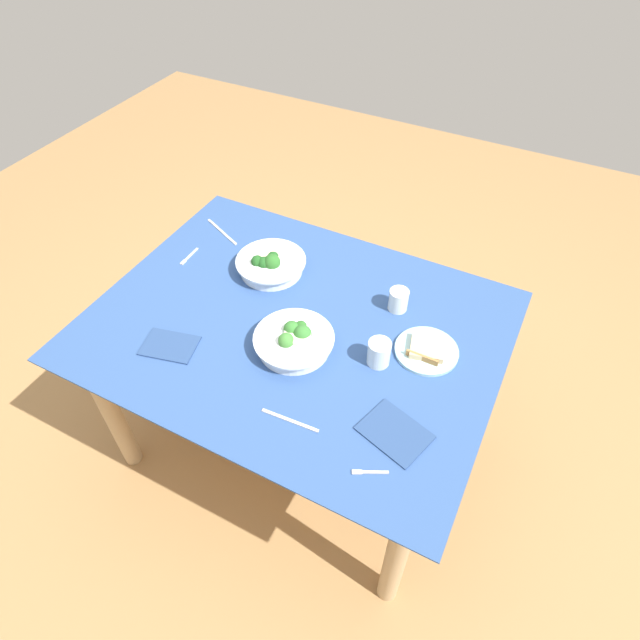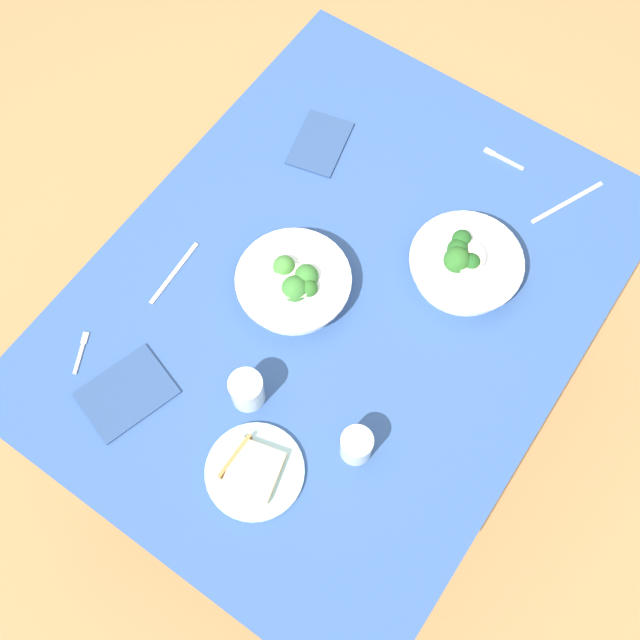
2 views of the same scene
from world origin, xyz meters
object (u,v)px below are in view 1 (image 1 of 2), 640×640
Objects in this scene: broccoli_bowl_near at (294,341)px; napkin_folded_lower at (170,346)px; broccoli_bowl_far at (271,264)px; fork_by_near_bowl at (368,472)px; water_glass_side at (398,300)px; table_knife_left at (290,420)px; table_knife_right at (222,232)px; bread_side_plate at (427,350)px; napkin_folded_upper at (395,432)px; water_glass_center at (379,353)px; fork_by_far_bowl at (189,257)px.

broccoli_bowl_near reaches higher than napkin_folded_lower.
fork_by_near_bowl is at bearing -42.00° from broccoli_bowl_far.
water_glass_side is 0.59m from table_knife_left.
table_knife_right is (-0.70, 0.67, 0.00)m from table_knife_left.
broccoli_bowl_far is 1.26× the size of bread_side_plate.
broccoli_bowl_far reaches higher than table_knife_right.
table_knife_right is 1.22× the size of napkin_folded_lower.
table_knife_right is 1.14× the size of napkin_folded_upper.
water_glass_side is (-0.03, 0.26, -0.00)m from water_glass_center.
table_knife_left is at bearing 160.40° from table_knife_right.
fork_by_far_bowl is at bearing 177.78° from bread_side_plate.
broccoli_bowl_near is 0.40m from water_glass_side.
water_glass_side is at bearing 110.59° from napkin_folded_upper.
table_knife_left is 0.50m from napkin_folded_lower.
water_glass_center reaches higher than fork_by_far_bowl.
bread_side_plate is 0.22m from water_glass_side.
broccoli_bowl_near is 0.50m from fork_by_near_bowl.
broccoli_bowl_far is 3.27× the size of water_glass_side.
water_glass_center is at bearing -22.85° from broccoli_bowl_far.
broccoli_bowl_near reaches higher than fork_by_far_bowl.
table_knife_left is (-0.11, -0.58, -0.04)m from water_glass_side.
bread_side_plate is at bearing 93.64° from napkin_folded_upper.
bread_side_plate reaches higher than napkin_folded_lower.
bread_side_plate is 0.97× the size of table_knife_right.
broccoli_bowl_near reaches higher than napkin_folded_upper.
broccoli_bowl_far is 0.33m from table_knife_right.
broccoli_bowl_far reaches higher than napkin_folded_lower.
broccoli_bowl_near is 2.41× the size of fork_by_far_bowl.
table_knife_right is at bearing 158.98° from broccoli_bowl_far.
bread_side_plate reaches higher than fork_by_near_bowl.
broccoli_bowl_far reaches higher than broccoli_bowl_near.
fork_by_far_bowl is 0.58× the size of napkin_folded_upper.
fork_by_near_bowl is at bearing -8.71° from napkin_folded_lower.
napkin_folded_upper reaches higher than table_knife_right.
table_knife_right is (-0.96, 0.23, -0.01)m from bread_side_plate.
napkin_folded_lower is at bearing -35.40° from fork_by_near_bowl.
water_glass_center is 0.27m from napkin_folded_upper.
table_knife_right is at bearing 150.16° from napkin_folded_upper.
water_glass_center is at bearing -82.40° from water_glass_side.
napkin_folded_lower is (-0.64, -0.25, -0.04)m from water_glass_center.
fork_by_near_bowl is 0.51× the size of table_knife_left.
fork_by_near_bowl is at bearing -13.27° from table_knife_left.
fork_by_far_bowl is (-0.99, 0.04, -0.01)m from bread_side_plate.
broccoli_bowl_far is at bearing 157.15° from water_glass_center.
water_glass_center is (-0.13, -0.11, 0.03)m from bread_side_plate.
napkin_folded_lower is (-0.77, 0.12, 0.00)m from fork_by_near_bowl.
napkin_folded_upper is at bearing 174.28° from table_knife_right.
fork_by_far_bowl and table_knife_left have the same top height.
table_knife_left is at bearing -36.54° from fork_by_near_bowl.
bread_side_plate is (0.39, 0.18, -0.02)m from broccoli_bowl_near.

